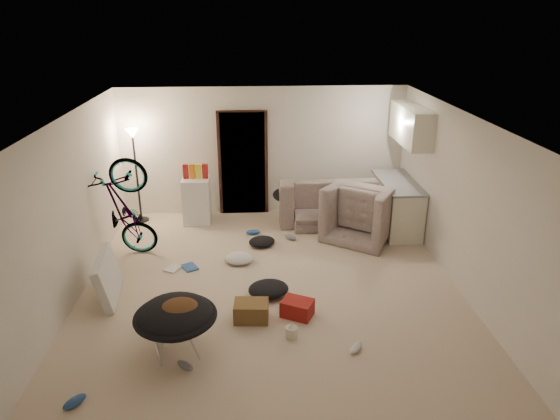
{
  "coord_description": "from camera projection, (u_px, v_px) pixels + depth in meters",
  "views": [
    {
      "loc": [
        -0.26,
        -6.45,
        3.81
      ],
      "look_at": [
        0.18,
        0.6,
        0.97
      ],
      "focal_mm": 32.0,
      "sensor_mm": 36.0,
      "label": 1
    }
  ],
  "objects": [
    {
      "name": "floor",
      "position": [
        271.0,
        287.0,
        7.41
      ],
      "size": [
        5.5,
        6.0,
        0.02
      ],
      "primitive_type": "cube",
      "color": "beige",
      "rests_on": "ground"
    },
    {
      "name": "book_white",
      "position": [
        173.0,
        268.0,
        7.89
      ],
      "size": [
        0.3,
        0.33,
        0.02
      ],
      "primitive_type": "cube",
      "rotation": [
        0.0,
        0.0,
        -0.48
      ],
      "color": "silver",
      "rests_on": "floor"
    },
    {
      "name": "shoe_3",
      "position": [
        185.0,
        365.0,
        5.69
      ],
      "size": [
        0.25,
        0.23,
        0.09
      ],
      "primitive_type": "ellipsoid",
      "rotation": [
        0.0,
        0.0,
        -0.7
      ],
      "color": "slate",
      "rests_on": "floor"
    },
    {
      "name": "snack_box_1",
      "position": [
        192.0,
        172.0,
        9.32
      ],
      "size": [
        0.11,
        0.09,
        0.3
      ],
      "primitive_type": "cube",
      "rotation": [
        0.0,
        0.0,
        -0.19
      ],
      "color": "orange",
      "rests_on": "mini_fridge"
    },
    {
      "name": "kitchen_counter",
      "position": [
        396.0,
        206.0,
        9.24
      ],
      "size": [
        0.6,
        1.5,
        0.88
      ],
      "primitive_type": "cube",
      "color": "#EBE7CC",
      "rests_on": "floor"
    },
    {
      "name": "mini_fridge",
      "position": [
        197.0,
        200.0,
        9.54
      ],
      "size": [
        0.51,
        0.51,
        0.87
      ],
      "primitive_type": "cube",
      "rotation": [
        0.0,
        0.0,
        -0.0
      ],
      "color": "white",
      "rests_on": "floor"
    },
    {
      "name": "shoe_1",
      "position": [
        291.0,
        237.0,
        8.9
      ],
      "size": [
        0.26,
        0.26,
        0.1
      ],
      "primitive_type": "ellipsoid",
      "rotation": [
        0.0,
        0.0,
        -0.8
      ],
      "color": "slate",
      "rests_on": "floor"
    },
    {
      "name": "shoe_2",
      "position": [
        75.0,
        402.0,
        5.15
      ],
      "size": [
        0.25,
        0.27,
        0.1
      ],
      "primitive_type": "ellipsoid",
      "rotation": [
        0.0,
        0.0,
        0.86
      ],
      "color": "#2A5298",
      "rests_on": "floor"
    },
    {
      "name": "floor_lamp",
      "position": [
        135.0,
        156.0,
        9.24
      ],
      "size": [
        0.28,
        0.28,
        1.81
      ],
      "color": "black",
      "rests_on": "floor"
    },
    {
      "name": "newspaper",
      "position": [
        314.0,
        226.0,
        9.45
      ],
      "size": [
        0.58,
        0.66,
        0.01
      ],
      "primitive_type": "cube",
      "rotation": [
        0.0,
        0.0,
        0.34
      ],
      "color": "#BAB3AC",
      "rests_on": "floor"
    },
    {
      "name": "shoe_4",
      "position": [
        356.0,
        348.0,
        5.98
      ],
      "size": [
        0.23,
        0.26,
        0.09
      ],
      "primitive_type": "ellipsoid",
      "rotation": [
        0.0,
        0.0,
        0.94
      ],
      "color": "white",
      "rests_on": "floor"
    },
    {
      "name": "drink_case_b",
      "position": [
        297.0,
        308.0,
        6.65
      ],
      "size": [
        0.49,
        0.44,
        0.23
      ],
      "primitive_type": "cube",
      "rotation": [
        0.0,
        0.0,
        -0.47
      ],
      "color": "maroon",
      "rests_on": "floor"
    },
    {
      "name": "shoe_0",
      "position": [
        253.0,
        232.0,
        9.09
      ],
      "size": [
        0.27,
        0.13,
        0.1
      ],
      "primitive_type": "ellipsoid",
      "rotation": [
        0.0,
        0.0,
        0.08
      ],
      "color": "#2A5298",
      "rests_on": "floor"
    },
    {
      "name": "saucer_chair",
      "position": [
        176.0,
        323.0,
        5.84
      ],
      "size": [
        0.97,
        0.97,
        0.69
      ],
      "color": "silver",
      "rests_on": "floor"
    },
    {
      "name": "snack_box_0",
      "position": [
        186.0,
        172.0,
        9.32
      ],
      "size": [
        0.1,
        0.07,
        0.3
      ],
      "primitive_type": "cube",
      "rotation": [
        0.0,
        0.0,
        -0.03
      ],
      "color": "maroon",
      "rests_on": "mini_fridge"
    },
    {
      "name": "kitchen_uppers",
      "position": [
        411.0,
        125.0,
        8.69
      ],
      "size": [
        0.38,
        1.4,
        0.65
      ],
      "primitive_type": "cube",
      "color": "#EBE7CC",
      "rests_on": "wall_right"
    },
    {
      "name": "clothes_lump_a",
      "position": [
        268.0,
        289.0,
        7.15
      ],
      "size": [
        0.66,
        0.59,
        0.19
      ],
      "primitive_type": "ellipsoid",
      "rotation": [
        0.0,
        0.0,
        0.17
      ],
      "color": "black",
      "rests_on": "floor"
    },
    {
      "name": "counter_top",
      "position": [
        399.0,
        182.0,
        9.07
      ],
      "size": [
        0.64,
        1.54,
        0.04
      ],
      "primitive_type": "cube",
      "color": "gray",
      "rests_on": "kitchen_counter"
    },
    {
      "name": "snack_box_2",
      "position": [
        199.0,
        172.0,
        9.33
      ],
      "size": [
        0.1,
        0.07,
        0.3
      ],
      "primitive_type": "cube",
      "rotation": [
        0.0,
        0.0,
        0.01
      ],
      "color": "yellow",
      "rests_on": "mini_fridge"
    },
    {
      "name": "wall_front",
      "position": [
        286.0,
        340.0,
        4.16
      ],
      "size": [
        5.5,
        0.02,
        2.5
      ],
      "primitive_type": "cube",
      "color": "white",
      "rests_on": "floor"
    },
    {
      "name": "clothes_lump_c",
      "position": [
        239.0,
        258.0,
        8.08
      ],
      "size": [
        0.54,
        0.49,
        0.15
      ],
      "primitive_type": "ellipsoid",
      "rotation": [
        0.0,
        0.0,
        -0.21
      ],
      "color": "silver",
      "rests_on": "floor"
    },
    {
      "name": "snack_box_3",
      "position": [
        205.0,
        172.0,
        9.34
      ],
      "size": [
        0.11,
        0.08,
        0.3
      ],
      "primitive_type": "cube",
      "rotation": [
        0.0,
        0.0,
        -0.13
      ],
      "color": "maroon",
      "rests_on": "mini_fridge"
    },
    {
      "name": "drink_case_a",
      "position": [
        251.0,
        311.0,
        6.56
      ],
      "size": [
        0.47,
        0.35,
        0.26
      ],
      "primitive_type": "cube",
      "rotation": [
        0.0,
        0.0,
        -0.07
      ],
      "color": "brown",
      "rests_on": "floor"
    },
    {
      "name": "tv_box",
      "position": [
        108.0,
        277.0,
        7.0
      ],
      "size": [
        0.34,
        1.0,
        0.66
      ],
      "primitive_type": "cube",
      "rotation": [
        0.0,
        -0.21,
        0.1
      ],
      "color": "silver",
      "rests_on": "floor"
    },
    {
      "name": "juicer",
      "position": [
        292.0,
        331.0,
        6.21
      ],
      "size": [
        0.15,
        0.15,
        0.22
      ],
      "color": "beige",
      "rests_on": "floor"
    },
    {
      "name": "sofa_drape",
      "position": [
        287.0,
        195.0,
        9.51
      ],
      "size": [
        0.59,
        0.5,
        0.28
      ],
      "primitive_type": "ellipsoid",
      "rotation": [
        0.0,
        0.0,
        -0.07
      ],
      "color": "black",
      "rests_on": "sofa"
    },
    {
      "name": "ceiling",
      "position": [
        269.0,
        118.0,
        6.48
      ],
      "size": [
        5.5,
        6.0,
        0.02
      ],
      "primitive_type": "cube",
      "color": "white",
      "rests_on": "wall_back"
    },
    {
      "name": "bicycle",
      "position": [
        127.0,
        230.0,
        8.16
      ],
      "size": [
        1.82,
        0.9,
        1.02
      ],
      "primitive_type": "imported",
      "rotation": [
        0.0,
        -0.17,
        1.5
      ],
      "color": "black",
      "rests_on": "floor"
    },
    {
      "name": "sofa",
      "position": [
        336.0,
        204.0,
        9.64
      ],
      "size": [
        2.23,
        0.88,
        0.65
      ],
      "primitive_type": "imported",
      "rotation": [
        0.0,
        0.0,
        3.15
      ],
      "color": "#3D443C",
      "rests_on": "floor"
    },
    {
      "name": "book_blue",
      "position": [
        190.0,
        267.0,
        7.92
      ],
      "size": [
        0.31,
        0.34,
        0.03
      ],
      "primitive_type": "cube",
      "rotation": [
        0.0,
        0.0,
        0.51
      ],
      "color": "#2A5298",
      "rests_on": "floor"
    },
    {
      "name": "armchair",
      "position": [
        364.0,
        216.0,
        8.98
      ],
      "size": [
        1.5,
        1.46,
        0.74
      ],
      "primitive_type": "imported",
      "rotation": [
        0.0,
        0.0,
        2.55
      ],
      "color": "#3D443C",
      "rests_on": "floor"
    },
    {
      "name": "wall_left",
      "position": [
        68.0,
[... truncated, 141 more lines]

